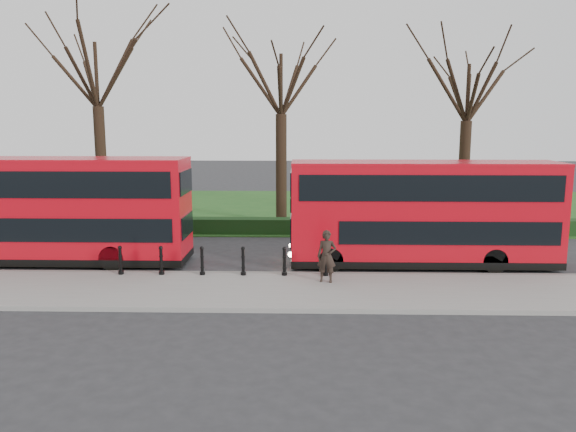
{
  "coord_description": "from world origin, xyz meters",
  "views": [
    {
      "loc": [
        3.16,
        -20.88,
        5.63
      ],
      "look_at": [
        2.61,
        0.5,
        2.0
      ],
      "focal_mm": 35.0,
      "sensor_mm": 36.0,
      "label": 1
    }
  ],
  "objects_px": {
    "bollard_row": "(223,261)",
    "pedestrian": "(327,256)",
    "bus_lead": "(54,211)",
    "bus_rear": "(423,214)"
  },
  "relations": [
    {
      "from": "bus_rear",
      "to": "pedestrian",
      "type": "bearing_deg",
      "value": -143.23
    },
    {
      "from": "bus_lead",
      "to": "pedestrian",
      "type": "height_order",
      "value": "bus_lead"
    },
    {
      "from": "bollard_row",
      "to": "pedestrian",
      "type": "distance_m",
      "value": 3.81
    },
    {
      "from": "bollard_row",
      "to": "bus_lead",
      "type": "relative_size",
      "value": 0.72
    },
    {
      "from": "bus_lead",
      "to": "pedestrian",
      "type": "relative_size",
      "value": 5.86
    },
    {
      "from": "bollard_row",
      "to": "pedestrian",
      "type": "height_order",
      "value": "pedestrian"
    },
    {
      "from": "bus_rear",
      "to": "pedestrian",
      "type": "xyz_separation_m",
      "value": [
        -3.86,
        -2.88,
        -1.01
      ]
    },
    {
      "from": "bollard_row",
      "to": "bus_lead",
      "type": "distance_m",
      "value": 7.42
    },
    {
      "from": "bollard_row",
      "to": "bus_lead",
      "type": "xyz_separation_m",
      "value": [
        -6.96,
        2.1,
        1.47
      ]
    },
    {
      "from": "bus_rear",
      "to": "pedestrian",
      "type": "height_order",
      "value": "bus_rear"
    }
  ]
}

